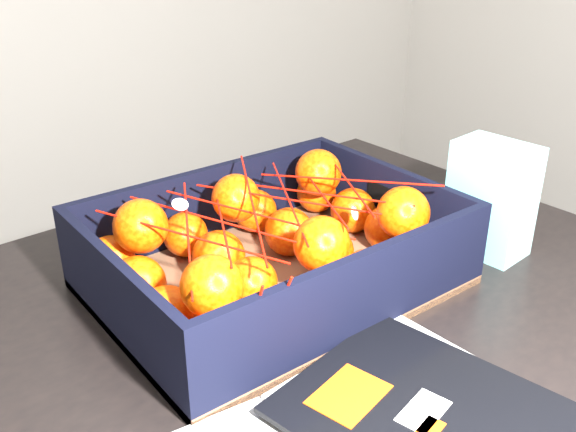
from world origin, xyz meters
TOP-DOWN VIEW (x-y plane):
  - table at (-0.09, 0.32)m, footprint 1.23×0.85m
  - produce_crate at (0.00, 0.38)m, footprint 0.43×0.32m
  - clementine_heap at (0.00, 0.37)m, footprint 0.42×0.30m
  - mesh_net at (-0.01, 0.37)m, footprint 0.36×0.29m
  - retail_carton at (0.30, 0.27)m, footprint 0.08×0.11m

SIDE VIEW (x-z plane):
  - table at x=-0.09m, z-range 0.28..1.03m
  - produce_crate at x=0.00m, z-range 0.73..0.84m
  - clementine_heap at x=0.00m, z-range 0.75..0.87m
  - retail_carton at x=0.30m, z-range 0.75..0.91m
  - mesh_net at x=-0.01m, z-range 0.81..0.91m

